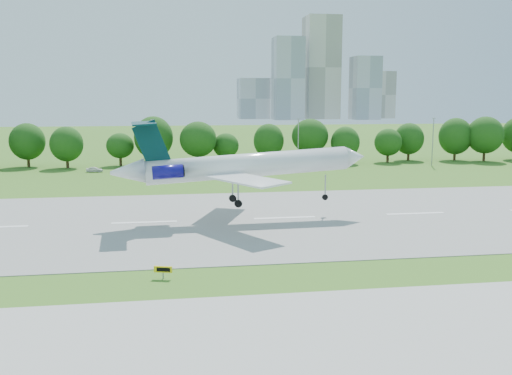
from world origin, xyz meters
The scene contains 9 objects.
ground centered at (0.00, 0.00, 0.00)m, with size 600.00×600.00×0.00m, color #39681B.
runway centered at (0.00, 25.00, 0.04)m, with size 400.00×45.00×0.08m, color gray.
taxiway centered at (0.00, -18.00, 0.04)m, with size 400.00×23.00×0.08m, color #ADADA8.
tree_line centered at (0.00, 92.00, 6.19)m, with size 288.40×8.40×10.40m.
light_poles centered at (-2.50, 82.00, 6.34)m, with size 175.90×0.25×12.19m.
skyline centered at (100.16, 390.61, 30.46)m, with size 127.00×52.00×80.00m.
airliner centered at (-7.10, 24.87, 7.89)m, with size 36.81×26.72×12.16m.
taxi_sign_centre centered at (-17.21, -0.48, 0.93)m, with size 1.78×0.68×1.26m.
service_vehicle_b centered at (-33.64, 82.00, 0.64)m, with size 1.52×3.78×1.29m, color silver.
Camera 1 is at (-16.37, -54.21, 17.39)m, focal length 40.00 mm.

